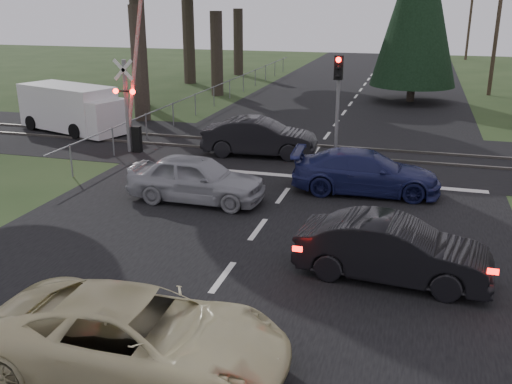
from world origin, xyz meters
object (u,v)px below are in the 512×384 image
(silver_car, at_px, (197,179))
(utility_pole_far, at_px, (471,14))
(blue_sedan, at_px, (366,172))
(traffic_signal_center, at_px, (338,90))
(dark_hatchback, at_px, (393,250))
(crossing_signal, at_px, (132,103))
(white_van, at_px, (74,109))
(utility_pole_mid, at_px, (498,22))
(dark_car_far, at_px, (260,137))
(cream_coupe, at_px, (138,337))

(silver_car, bearing_deg, utility_pole_far, -11.21)
(blue_sedan, bearing_deg, traffic_signal_center, 19.24)
(dark_hatchback, bearing_deg, crossing_signal, 56.56)
(crossing_signal, xyz_separation_m, white_van, (-4.54, 2.74, -0.94))
(crossing_signal, xyz_separation_m, blue_sedan, (9.80, -2.70, -1.36))
(traffic_signal_center, relative_size, utility_pole_mid, 0.46)
(silver_car, height_order, white_van, white_van)
(utility_pole_mid, bearing_deg, traffic_signal_center, -111.21)
(utility_pole_far, bearing_deg, white_van, -115.57)
(traffic_signal_center, xyz_separation_m, white_van, (-12.82, 1.85, -1.69))
(traffic_signal_center, distance_m, utility_pole_far, 44.99)
(crossing_signal, distance_m, white_van, 5.39)
(utility_pole_mid, distance_m, silver_car, 27.81)
(utility_pole_far, height_order, blue_sedan, utility_pole_far)
(utility_pole_mid, bearing_deg, dark_car_far, -118.78)
(traffic_signal_center, height_order, cream_coupe, traffic_signal_center)
(traffic_signal_center, distance_m, silver_car, 7.17)
(dark_hatchback, bearing_deg, cream_coupe, 145.69)
(dark_car_far, xyz_separation_m, white_van, (-9.72, 1.82, 0.36))
(crossing_signal, height_order, cream_coupe, crossing_signal)
(dark_hatchback, height_order, blue_sedan, dark_hatchback)
(crossing_signal, relative_size, traffic_signal_center, 1.70)
(dark_car_far, bearing_deg, dark_hatchback, -153.45)
(utility_pole_mid, distance_m, dark_car_far, 22.36)
(traffic_signal_center, xyz_separation_m, dark_hatchback, (2.71, -9.68, -2.09))
(utility_pole_far, relative_size, silver_car, 2.07)
(crossing_signal, height_order, white_van, crossing_signal)
(blue_sedan, relative_size, white_van, 0.81)
(utility_pole_mid, xyz_separation_m, utility_pole_far, (0.00, 25.00, 0.00))
(crossing_signal, bearing_deg, blue_sedan, -15.41)
(traffic_signal_center, bearing_deg, utility_pole_far, 80.40)
(utility_pole_far, distance_m, dark_car_far, 45.71)
(traffic_signal_center, xyz_separation_m, blue_sedan, (1.52, -3.59, -2.11))
(dark_hatchback, bearing_deg, silver_car, 63.95)
(cream_coupe, xyz_separation_m, white_van, (-11.62, 16.27, 0.40))
(white_van, bearing_deg, crossing_signal, -12.35)
(crossing_signal, distance_m, utility_pole_mid, 25.78)
(dark_car_far, distance_m, white_van, 9.90)
(utility_pole_far, relative_size, dark_car_far, 1.96)
(dark_hatchback, distance_m, blue_sedan, 6.20)
(utility_pole_mid, relative_size, white_van, 1.51)
(silver_car, bearing_deg, blue_sedan, -64.11)
(cream_coupe, bearing_deg, white_van, 33.86)
(traffic_signal_center, height_order, dark_car_far, traffic_signal_center)
(traffic_signal_center, relative_size, blue_sedan, 0.85)
(utility_pole_far, bearing_deg, traffic_signal_center, -99.60)
(white_van, bearing_deg, silver_car, -21.02)
(cream_coupe, xyz_separation_m, blue_sedan, (2.72, 10.83, -0.02))
(utility_pole_far, distance_m, blue_sedan, 48.45)
(cream_coupe, bearing_deg, crossing_signal, 25.93)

